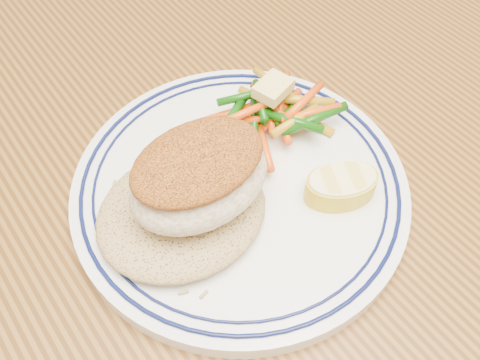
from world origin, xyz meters
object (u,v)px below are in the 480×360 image
rice_pilaf (181,209)px  lemon_wedge (341,185)px  fish_fillet (199,176)px  vegetable_pile (275,112)px  plate (240,188)px  dining_table (245,281)px

rice_pilaf → lemon_wedge: 0.12m
fish_fillet → vegetable_pile: (0.10, 0.04, -0.03)m
rice_pilaf → plate: bearing=0.0°
dining_table → rice_pilaf: (-0.04, 0.02, 0.12)m
fish_fillet → lemon_wedge: 0.11m
dining_table → fish_fillet: 0.16m
plate → rice_pilaf: size_ratio=2.05×
vegetable_pile → lemon_wedge: vegetable_pile is taller
lemon_wedge → plate: bearing=136.0°
plate → fish_fillet: fish_fillet is taller
dining_table → lemon_wedge: (0.07, -0.03, 0.12)m
plate → rice_pilaf: rice_pilaf is taller
vegetable_pile → lemon_wedge: 0.09m
plate → fish_fillet: bearing=-173.8°
fish_fillet → lemon_wedge: (0.09, -0.05, -0.03)m
vegetable_pile → dining_table: bearing=-141.6°
dining_table → plate: (0.01, 0.02, 0.11)m
plate → fish_fillet: 0.06m
fish_fillet → vegetable_pile: fish_fillet is taller
dining_table → fish_fillet: (-0.02, 0.02, 0.16)m
dining_table → plate: plate is taller
dining_table → lemon_wedge: bearing=-22.8°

